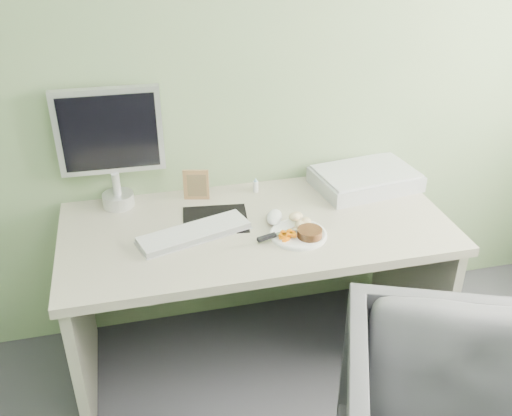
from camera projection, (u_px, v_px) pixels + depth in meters
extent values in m
plane|color=gray|center=(236.00, 52.00, 2.37)|extent=(3.50, 0.00, 3.50)
cube|color=#BEB89F|center=(257.00, 228.00, 2.37)|extent=(1.60, 0.75, 0.04)
cube|color=#A39E8B|center=(81.00, 324.00, 2.40)|extent=(0.04, 0.70, 0.69)
cube|color=#A39E8B|center=(412.00, 274.00, 2.71)|extent=(0.04, 0.70, 0.69)
cylinder|color=white|center=(298.00, 234.00, 2.28)|extent=(0.23, 0.23, 0.01)
cylinder|color=black|center=(310.00, 233.00, 2.25)|extent=(0.13, 0.13, 0.03)
ellipsoid|color=tan|center=(299.00, 219.00, 2.32)|extent=(0.11, 0.09, 0.05)
cube|color=orange|center=(287.00, 233.00, 2.24)|extent=(0.07, 0.06, 0.04)
cube|color=silver|center=(290.00, 231.00, 2.28)|extent=(0.12, 0.05, 0.01)
cube|color=black|center=(267.00, 237.00, 2.23)|extent=(0.08, 0.04, 0.02)
cube|color=black|center=(215.00, 219.00, 2.39)|extent=(0.30, 0.27, 0.00)
cube|color=white|center=(194.00, 232.00, 2.28)|extent=(0.47, 0.25, 0.02)
ellipsoid|color=white|center=(274.00, 217.00, 2.37)|extent=(0.10, 0.13, 0.04)
cube|color=#9E6A49|center=(196.00, 185.00, 2.52)|extent=(0.11, 0.04, 0.14)
cylinder|color=white|center=(256.00, 187.00, 2.60)|extent=(0.02, 0.02, 0.05)
cone|color=#82B4D1|center=(256.00, 180.00, 2.58)|extent=(0.02, 0.02, 0.02)
cube|color=#AAADB1|center=(365.00, 179.00, 2.64)|extent=(0.49, 0.36, 0.07)
cylinder|color=silver|center=(118.00, 200.00, 2.48)|extent=(0.14, 0.14, 0.06)
cylinder|color=silver|center=(116.00, 184.00, 2.45)|extent=(0.03, 0.03, 0.10)
cube|color=silver|center=(109.00, 131.00, 2.35)|extent=(0.44, 0.05, 0.37)
cube|color=black|center=(109.00, 133.00, 2.33)|extent=(0.39, 0.02, 0.32)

